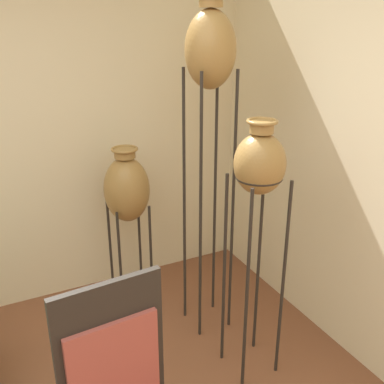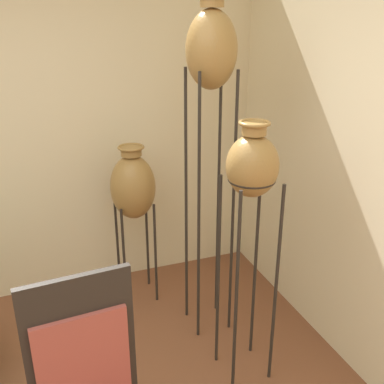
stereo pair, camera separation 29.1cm
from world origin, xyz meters
name	(u,v)px [view 2 (the right image)]	position (x,y,z in m)	size (l,w,h in m)	color
vase_stand_tall	(211,59)	(1.38, 1.21, 1.87)	(0.31, 0.31, 2.22)	#28231E
vase_stand_medium	(252,173)	(1.40, 0.69, 1.33)	(0.29, 0.29, 1.61)	#28231E
vase_stand_short	(133,188)	(0.98, 1.72, 0.93)	(0.33, 0.33, 1.25)	#28231E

